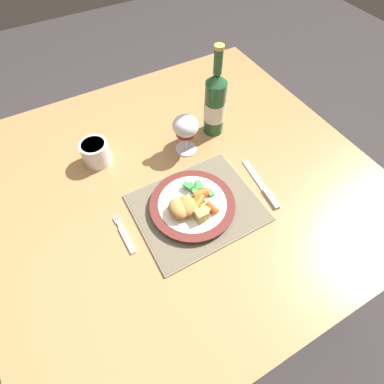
# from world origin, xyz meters

# --- Properties ---
(ground_plane) EXTENTS (6.00, 6.00, 0.00)m
(ground_plane) POSITION_xyz_m (0.00, 0.00, 0.00)
(ground_plane) COLOR #383333
(dining_table) EXTENTS (1.13, 1.08, 0.74)m
(dining_table) POSITION_xyz_m (0.00, 0.00, 0.65)
(dining_table) COLOR #AD7F4C
(dining_table) RESTS_ON ground
(placemat) EXTENTS (0.34, 0.28, 0.01)m
(placemat) POSITION_xyz_m (-0.01, -0.12, 0.74)
(placemat) COLOR gray
(placemat) RESTS_ON dining_table
(dinner_plate) EXTENTS (0.24, 0.24, 0.02)m
(dinner_plate) POSITION_xyz_m (-0.02, -0.12, 0.76)
(dinner_plate) COLOR white
(dinner_plate) RESTS_ON placemat
(breaded_croquettes) EXTENTS (0.08, 0.08, 0.04)m
(breaded_croquettes) POSITION_xyz_m (-0.06, -0.13, 0.78)
(breaded_croquettes) COLOR tan
(breaded_croquettes) RESTS_ON dinner_plate
(green_beans_pile) EXTENTS (0.08, 0.08, 0.02)m
(green_beans_pile) POSITION_xyz_m (0.00, -0.10, 0.77)
(green_beans_pile) COLOR green
(green_beans_pile) RESTS_ON dinner_plate
(glazed_carrots) EXTENTS (0.07, 0.09, 0.02)m
(glazed_carrots) POSITION_xyz_m (-0.00, -0.13, 0.78)
(glazed_carrots) COLOR orange
(glazed_carrots) RESTS_ON dinner_plate
(fork) EXTENTS (0.02, 0.13, 0.01)m
(fork) POSITION_xyz_m (-0.22, -0.11, 0.74)
(fork) COLOR silver
(fork) RESTS_ON dining_table
(table_knife) EXTENTS (0.04, 0.19, 0.01)m
(table_knife) POSITION_xyz_m (0.19, -0.16, 0.74)
(table_knife) COLOR silver
(table_knife) RESTS_ON dining_table
(wine_glass) EXTENTS (0.08, 0.08, 0.13)m
(wine_glass) POSITION_xyz_m (0.07, 0.09, 0.83)
(wine_glass) COLOR silver
(wine_glass) RESTS_ON dining_table
(bottle) EXTENTS (0.07, 0.07, 0.30)m
(bottle) POSITION_xyz_m (0.19, 0.13, 0.85)
(bottle) COLOR #23562D
(bottle) RESTS_ON dining_table
(roast_potatoes) EXTENTS (0.05, 0.05, 0.03)m
(roast_potatoes) POSITION_xyz_m (-0.02, -0.16, 0.78)
(roast_potatoes) COLOR #DBB256
(roast_potatoes) RESTS_ON dinner_plate
(drinking_cup) EXTENTS (0.09, 0.09, 0.07)m
(drinking_cup) POSITION_xyz_m (-0.20, 0.18, 0.78)
(drinking_cup) COLOR white
(drinking_cup) RESTS_ON dining_table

